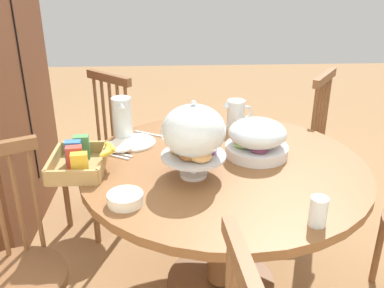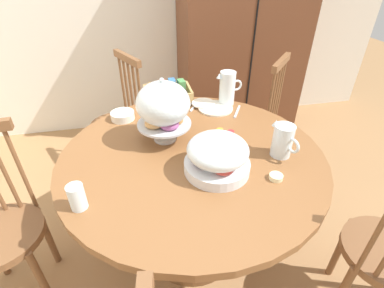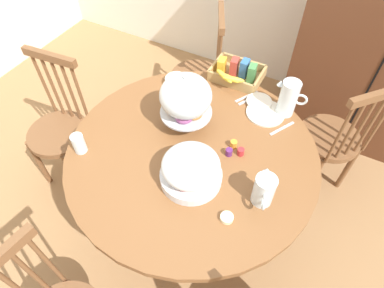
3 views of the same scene
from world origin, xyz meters
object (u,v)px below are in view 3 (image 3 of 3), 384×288
cereal_basket (236,73)px  butter_dish (227,218)px  windsor_chair_facing_door (331,140)px  china_plate_small (259,101)px  windsor_chair_far_side (200,77)px  dining_table (192,171)px  cereal_bowl (176,81)px  windsor_chair_host_seat (61,131)px  drinking_glass (79,144)px  pastry_stand_with_dome (186,98)px  orange_juice_pitcher (264,191)px  milk_pitcher (288,100)px  china_plate_large (265,113)px  fruit_platter_covered (191,169)px

cereal_basket → butter_dish: bearing=-69.3°
windsor_chair_facing_door → china_plate_small: 0.60m
cereal_basket → butter_dish: size_ratio=5.27×
windsor_chair_far_side → dining_table: bearing=-65.7°
butter_dish → cereal_bowl: bearing=133.1°
windsor_chair_facing_door → butter_dish: windsor_chair_facing_door is taller
windsor_chair_host_seat → drinking_glass: windsor_chair_host_seat is taller
windsor_chair_host_seat → cereal_basket: windsor_chair_host_seat is taller
windsor_chair_facing_door → pastry_stand_with_dome: size_ratio=2.83×
windsor_chair_facing_door → orange_juice_pitcher: (-0.23, -0.81, 0.36)m
windsor_chair_facing_door → dining_table: bearing=-133.0°
windsor_chair_host_seat → cereal_bowl: 0.85m
pastry_stand_with_dome → butter_dish: (0.44, -0.42, -0.19)m
china_plate_small → milk_pitcher: bearing=-0.4°
windsor_chair_far_side → cereal_bowl: 0.55m
china_plate_large → windsor_chair_host_seat: bearing=-157.7°
milk_pitcher → butter_dish: 0.78m
windsor_chair_far_side → drinking_glass: bearing=-95.7°
milk_pitcher → china_plate_large: size_ratio=0.98×
orange_juice_pitcher → milk_pitcher: size_ratio=0.83×
china_plate_large → butter_dish: bearing=-84.1°
windsor_chair_host_seat → drinking_glass: size_ratio=8.86×
cereal_bowl → butter_dish: (0.65, -0.70, -0.01)m
cereal_basket → drinking_glass: bearing=-117.8°
windsor_chair_facing_door → china_plate_large: size_ratio=4.43×
windsor_chair_facing_door → fruit_platter_covered: 1.10m
milk_pitcher → china_plate_large: milk_pitcher is taller
china_plate_large → milk_pitcher: bearing=34.2°
windsor_chair_host_seat → china_plate_large: bearing=22.3°
fruit_platter_covered → china_plate_small: (0.10, 0.66, -0.07)m
orange_juice_pitcher → cereal_basket: bearing=120.6°
pastry_stand_with_dome → china_plate_small: bearing=49.5°
windsor_chair_host_seat → cereal_basket: size_ratio=3.09×
pastry_stand_with_dome → butter_dish: 0.64m
dining_table → cereal_basket: cereal_basket is taller
china_plate_large → china_plate_small: bearing=134.9°
windsor_chair_far_side → cereal_basket: (0.37, -0.23, 0.33)m
windsor_chair_host_seat → china_plate_large: (1.20, 0.49, 0.29)m
orange_juice_pitcher → china_plate_small: bearing=111.4°
drinking_glass → china_plate_small: bearing=47.9°
windsor_chair_far_side → fruit_platter_covered: windsor_chair_far_side is taller
windsor_chair_far_side → fruit_platter_covered: size_ratio=3.25×
windsor_chair_facing_door → cereal_bowl: size_ratio=6.96×
windsor_chair_far_side → china_plate_small: windsor_chair_far_side is taller
butter_dish → pastry_stand_with_dome: bearing=135.7°
orange_juice_pitcher → windsor_chair_facing_door: bearing=74.0°
windsor_chair_host_seat → pastry_stand_with_dome: 0.99m
fruit_platter_covered → dining_table: bearing=116.3°
orange_juice_pitcher → cereal_bowl: bearing=144.6°
dining_table → china_plate_small: (0.18, 0.50, 0.21)m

